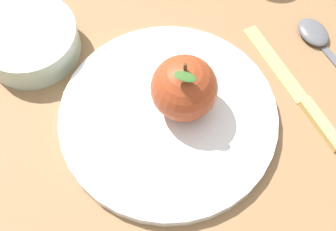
% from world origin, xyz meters
% --- Properties ---
extents(ground_plane, '(2.40, 2.40, 0.00)m').
position_xyz_m(ground_plane, '(0.00, 0.00, 0.00)').
color(ground_plane, olive).
extents(dinner_plate, '(0.26, 0.26, 0.01)m').
position_xyz_m(dinner_plate, '(0.00, -0.03, 0.01)').
color(dinner_plate, white).
rests_on(dinner_plate, ground_plane).
extents(apple, '(0.08, 0.08, 0.09)m').
position_xyz_m(apple, '(-0.01, -0.01, 0.05)').
color(apple, '#9E3D1E').
rests_on(apple, dinner_plate).
extents(side_bowl, '(0.12, 0.12, 0.04)m').
position_xyz_m(side_bowl, '(-0.09, -0.20, 0.02)').
color(side_bowl, '#B2C6B2').
rests_on(side_bowl, ground_plane).
extents(knife, '(0.18, 0.11, 0.01)m').
position_xyz_m(knife, '(-0.04, 0.13, 0.00)').
color(knife, '#D8B766').
rests_on(knife, ground_plane).
extents(spoon, '(0.16, 0.11, 0.01)m').
position_xyz_m(spoon, '(-0.11, 0.17, 0.01)').
color(spoon, '#59595E').
rests_on(spoon, ground_plane).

